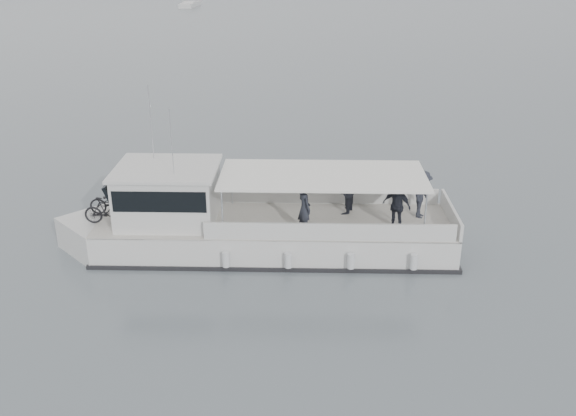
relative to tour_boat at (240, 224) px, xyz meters
name	(u,v)px	position (x,y,z in m)	size (l,w,h in m)	color
ground	(380,260)	(4.51, -2.44, -1.01)	(1400.00, 1400.00, 0.00)	#515B60
tour_boat	(240,224)	(0.00, 0.00, 0.00)	(14.38, 7.78, 6.14)	silver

